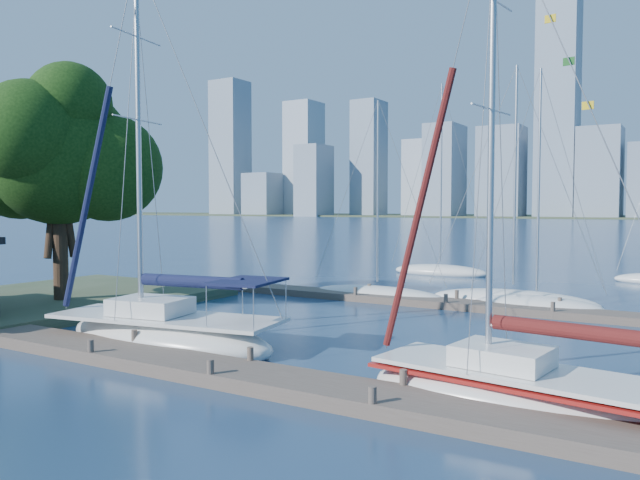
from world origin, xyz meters
The scene contains 10 objects.
ground centered at (0.00, 0.00, 0.00)m, with size 700.00×700.00×0.00m, color navy.
near_dock centered at (0.00, 0.00, 0.20)m, with size 26.00×2.00×0.40m, color brown.
far_dock centered at (2.00, 16.00, 0.18)m, with size 30.00×1.80×0.36m, color brown.
tree centered at (-15.13, 5.46, 7.80)m, with size 9.23×8.39×11.76m.
sailboat_navy centered at (-4.90, 2.29, 1.08)m, with size 9.67×4.53×14.63m.
sailboat_maroon centered at (7.83, 1.85, 1.07)m, with size 8.37×3.65×13.41m.
bg_boat_1 centered at (-3.54, 16.86, 0.23)m, with size 7.94×2.22×11.13m.
bg_boat_2 centered at (3.50, 18.19, 0.27)m, with size 8.82×4.38×12.49m.
bg_boat_3 centered at (4.86, 17.25, 0.26)m, with size 6.62×3.94×11.97m.
bg_boat_6 centered at (-4.91, 30.37, 0.28)m, with size 7.55×4.47×14.46m.
Camera 1 is at (11.44, -13.90, 5.01)m, focal length 35.00 mm.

